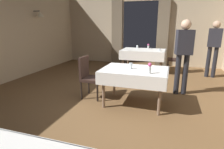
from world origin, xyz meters
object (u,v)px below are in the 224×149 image
at_px(person_diner_standing_aside, 214,44).
at_px(chair_mid_left, 89,75).
at_px(glass_mid_b, 131,66).
at_px(person_waiter_by_doorway, 184,51).
at_px(dining_table_far, 143,52).
at_px(plate_far_d, 128,50).
at_px(dining_table_mid, 134,73).
at_px(chair_far_right, 177,57).
at_px(flower_vase_far, 148,46).
at_px(flower_vase_mid, 150,68).
at_px(glass_far_c, 137,47).
at_px(glass_far_b, 160,50).

bearing_deg(person_diner_standing_aside, chair_mid_left, -137.28).
distance_m(chair_mid_left, glass_mid_b, 1.00).
distance_m(person_waiter_by_doorway, person_diner_standing_aside, 2.08).
bearing_deg(dining_table_far, plate_far_d, -146.08).
distance_m(dining_table_mid, person_waiter_by_doorway, 1.36).
distance_m(chair_far_right, plate_far_d, 1.69).
distance_m(plate_far_d, person_diner_standing_aside, 2.65).
relative_size(chair_far_right, flower_vase_far, 5.25).
bearing_deg(dining_table_far, flower_vase_mid, -79.56).
bearing_deg(dining_table_far, glass_far_c, 128.89).
xyz_separation_m(plate_far_d, person_waiter_by_doorway, (1.69, -1.75, 0.27)).
relative_size(dining_table_far, flower_vase_far, 8.51).
distance_m(flower_vase_mid, person_diner_standing_aside, 3.41).
xyz_separation_m(dining_table_far, glass_mid_b, (0.19, -2.98, 0.15)).
relative_size(dining_table_far, person_diner_standing_aside, 0.88).
bearing_deg(person_diner_standing_aside, glass_mid_b, -125.43).
distance_m(dining_table_mid, plate_far_d, 2.77).
relative_size(chair_mid_left, flower_vase_mid, 4.66).
bearing_deg(glass_far_b, chair_mid_left, -115.65).
bearing_deg(flower_vase_mid, person_diner_standing_aside, 62.77).
relative_size(flower_vase_mid, person_waiter_by_doorway, 0.12).
relative_size(dining_table_mid, glass_far_c, 11.58).
bearing_deg(chair_mid_left, chair_far_right, 57.82).
xyz_separation_m(chair_mid_left, flower_vase_far, (0.89, 3.23, 0.33)).
distance_m(glass_far_b, plate_far_d, 1.05).
bearing_deg(glass_far_c, glass_mid_b, -81.83).
height_order(chair_far_right, flower_vase_mid, flower_vase_mid).
height_order(flower_vase_far, glass_far_c, flower_vase_far).
relative_size(dining_table_far, plate_far_d, 6.46).
distance_m(flower_vase_far, glass_far_c, 0.42).
xyz_separation_m(glass_mid_b, glass_far_c, (-0.48, 3.33, -0.00)).
bearing_deg(glass_far_b, glass_mid_b, -97.48).
xyz_separation_m(glass_mid_b, flower_vase_far, (-0.07, 3.29, 0.04)).
bearing_deg(person_waiter_by_doorway, glass_far_b, 108.63).
bearing_deg(chair_far_right, plate_far_d, -165.14).
distance_m(dining_table_mid, flower_vase_mid, 0.46).
xyz_separation_m(dining_table_mid, chair_far_right, (0.86, 3.10, -0.14)).
height_order(flower_vase_mid, glass_mid_b, flower_vase_mid).
bearing_deg(chair_mid_left, dining_table_mid, -3.97).
relative_size(chair_far_right, glass_mid_b, 7.85).
bearing_deg(glass_mid_b, flower_vase_far, 91.17).
distance_m(dining_table_far, flower_vase_far, 0.39).
height_order(dining_table_mid, dining_table_far, same).
distance_m(flower_vase_mid, glass_far_b, 3.10).
relative_size(glass_mid_b, plate_far_d, 0.51).
xyz_separation_m(glass_far_c, person_diner_standing_aside, (2.44, -0.57, 0.22)).
xyz_separation_m(flower_vase_far, person_waiter_by_doorway, (1.09, -2.38, 0.18)).
height_order(plate_far_d, person_diner_standing_aside, person_diner_standing_aside).
xyz_separation_m(glass_mid_b, plate_far_d, (-0.67, 2.66, -0.05)).
xyz_separation_m(dining_table_far, glass_far_c, (-0.29, 0.35, 0.15)).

